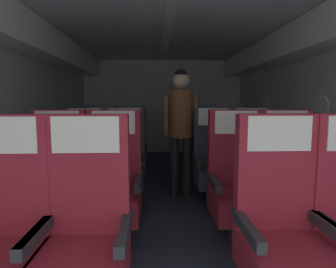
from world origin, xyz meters
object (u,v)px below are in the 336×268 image
Objects in this scene: seat_c_right_window at (214,163)px; seat_b_right_aisle at (288,184)px; seat_b_left_window at (57,187)px; seat_d_right_window at (203,150)px; seat_b_right_window at (237,185)px; flight_attendant at (181,119)px; seat_d_right_aisle at (234,150)px; seat_c_left_window at (84,164)px; seat_c_left_aisle at (125,163)px; seat_a_right_window at (282,231)px; seat_a_left_aisle at (85,236)px; seat_c_right_aisle at (253,162)px; seat_b_left_aisle at (113,186)px; seat_d_left_window at (100,151)px; seat_d_left_aisle at (131,151)px; seat_a_left_window at (0,238)px.

seat_b_right_aisle is at bearing -62.43° from seat_c_right_window.
seat_b_left_window is 2.32m from seat_d_right_window.
seat_b_right_window is 1.27m from flight_attendant.
seat_d_right_aisle is at bearing 1.43° from seat_d_right_window.
flight_attendant reaches higher than seat_c_left_window.
seat_d_right_aisle is at bearing 89.78° from seat_b_right_aisle.
seat_a_right_window is at bearing -58.92° from seat_c_left_aisle.
seat_b_left_window is at bearing 117.12° from seat_a_left_aisle.
seat_a_right_window is at bearing -89.83° from seat_b_right_window.
seat_c_left_aisle is 1.75m from seat_d_right_aisle.
seat_b_right_aisle is at bearing -89.83° from seat_c_right_aisle.
seat_d_right_aisle is at bearing 49.12° from seat_b_left_aisle.
seat_b_right_window is 0.90m from seat_c_right_window.
seat_c_left_aisle and seat_c_right_window have the same top height.
seat_c_right_window is at bearing -0.37° from seat_c_left_aisle.
flight_attendant is (0.67, 1.08, 0.50)m from seat_b_left_aisle.
seat_b_left_aisle is 0.71× the size of flight_attendant.
flight_attendant is (-0.40, 1.96, 0.50)m from seat_a_right_window.
seat_b_left_aisle is 0.99m from seat_c_left_window.
seat_d_left_aisle is at bearing 1.53° from seat_d_left_window.
seat_d_right_aisle is (1.98, 2.65, 0.00)m from seat_a_left_window.
seat_a_left_aisle is at bearing -140.91° from seat_b_right_window.
seat_a_left_aisle is 2.84m from seat_d_right_window.
seat_d_right_aisle is (0.01, 1.76, 0.00)m from seat_b_right_aisle.
seat_b_right_window is 1.00× the size of seat_c_right_aisle.
seat_d_left_aisle is at bearing 150.10° from seat_c_right_aisle.
seat_c_left_window is 1.25m from flight_attendant.
seat_b_left_aisle is at bearing 179.60° from seat_b_right_aisle.
seat_a_left_aisle is at bearing -91.20° from seat_b_left_aisle.
flight_attendant reaches higher than seat_b_left_window.
seat_c_left_aisle is at bearing 75.68° from seat_a_left_window.
seat_a_right_window is 2.06m from flight_attendant.
seat_b_right_window is (-0.00, 0.86, 0.00)m from seat_a_right_window.
seat_a_left_aisle is 1.39m from seat_b_right_window.
seat_c_right_window is 1.73m from seat_d_left_window.
seat_c_left_window is at bearing 90.17° from seat_a_left_window.
seat_c_left_aisle is 1.05m from seat_c_right_window.
seat_a_left_aisle is 1.00m from seat_b_left_window.
seat_c_right_window is (-0.01, 0.90, 0.00)m from seat_b_right_window.
seat_a_left_window is at bearing -119.81° from seat_d_right_window.
seat_d_left_aisle is 1.00× the size of seat_d_right_aisle.
seat_a_left_aisle is 1.00× the size of seat_d_right_aisle.
seat_b_left_window and seat_c_right_window have the same top height.
seat_d_right_aisle is (1.54, 2.65, 0.00)m from seat_a_left_aisle.
seat_a_left_aisle and seat_b_left_window have the same top height.
seat_b_right_window is 1.00× the size of seat_c_right_window.
seat_b_left_window is 1.00× the size of seat_d_right_window.
seat_c_left_aisle is (0.46, 1.78, 0.00)m from seat_a_left_window.
seat_a_left_window is 1.77m from seat_c_left_window.
seat_b_left_window is 1.00× the size of seat_c_left_window.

